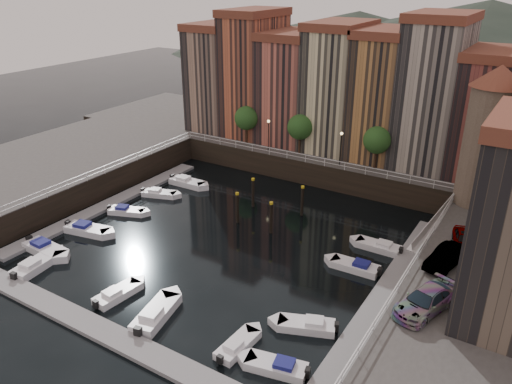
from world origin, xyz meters
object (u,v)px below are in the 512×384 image
Objects in this scene: corner_tower at (489,135)px; boat_left_0 at (45,249)px; boat_left_1 at (87,229)px; car_c at (425,302)px; car_b at (446,258)px; boat_left_2 at (126,211)px; car_a at (464,240)px; gangway at (434,223)px; mooring_pilings at (266,205)px.

corner_tower is 43.70m from boat_left_0.
boat_left_0 is at bearing -141.89° from corner_tower.
boat_left_0 is 1.00× the size of boat_left_1.
boat_left_1 is at bearing -160.40° from car_c.
corner_tower is 2.93× the size of car_b.
boat_left_2 is 33.66m from car_c.
car_b is (33.26, 7.61, 3.39)m from boat_left_1.
boat_left_1 is at bearing -112.25° from boat_left_2.
boat_left_0 is 1.20× the size of boat_left_2.
car_b is at bearing -117.00° from car_a.
boat_left_1 reaches higher than boat_left_2.
car_b is (0.10, -13.89, -6.42)m from corner_tower.
boat_left_2 is at bearing -158.77° from gangway.
car_a reaches higher than boat_left_1.
car_c is (33.69, 5.68, 3.40)m from boat_left_0.
corner_tower is at bearing 105.14° from car_b.
car_c is (33.19, -4.40, 3.47)m from boat_left_2.
corner_tower is 15.30m from car_b.
corner_tower is 21.57m from car_c.
mooring_pilings reaches higher than boat_left_0.
boat_left_1 is at bearing -150.68° from gangway.
car_a is at bearing -85.88° from corner_tower.
boat_left_1 is (-13.89, -12.34, -1.26)m from mooring_pilings.
car_a is (3.62, -5.50, 1.78)m from gangway.
boat_left_0 reaches higher than boat_left_2.
mooring_pilings is 22.67m from car_c.
corner_tower is 38.07m from boat_left_2.
corner_tower reaches higher than car_a.
car_a is at bearing 95.71° from car_b.
mooring_pilings is at bearing 167.60° from car_c.
car_b is at bearing -72.28° from gangway.
boat_left_0 is 4.79m from boat_left_1.
gangway is at bearing 105.38° from car_a.
mooring_pilings is 1.48× the size of car_a.
car_c reaches higher than boat_left_1.
boat_left_0 is 0.95× the size of car_c.
boat_left_0 is at bearing -172.54° from car_a.
car_b is at bearing -13.73° from mooring_pilings.
mooring_pilings reaches higher than boat_left_2.
mooring_pilings is 1.17× the size of boat_left_1.
mooring_pilings is (-16.37, -4.66, -0.27)m from gangway.
gangway is 1.77× the size of car_b.
gangway is 6.82m from car_a.
car_c reaches higher than mooring_pilings.
car_c reaches higher than car_a.
car_c reaches higher than gangway.
boat_left_1 is 1.20× the size of boat_left_2.
gangway is at bearing 0.59° from boat_left_2.
boat_left_1 is 5.31m from boat_left_2.
car_a is 3.95m from car_b.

